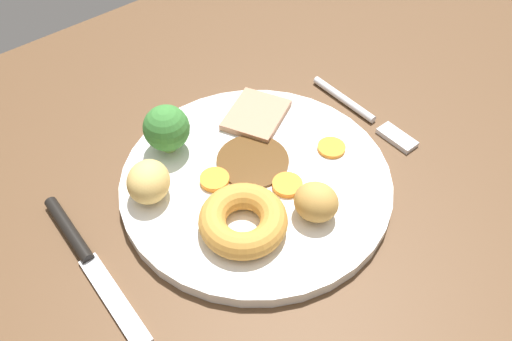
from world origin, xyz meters
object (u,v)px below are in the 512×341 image
(carrot_coin_back, at_px, (285,183))
(fork, at_px, (365,114))
(dinner_plate, at_px, (256,182))
(yorkshire_pudding, at_px, (243,220))
(broccoli_floret, at_px, (167,128))
(carrot_coin_front, at_px, (215,180))
(roast_potato_left, at_px, (316,202))
(meat_slice_main, at_px, (256,115))
(carrot_coin_side, at_px, (331,148))
(roast_potato_right, at_px, (148,182))
(knife, at_px, (84,254))

(carrot_coin_back, relative_size, fork, 0.20)
(dinner_plate, height_order, fork, dinner_plate)
(yorkshire_pudding, height_order, broccoli_floret, broccoli_floret)
(carrot_coin_back, bearing_deg, dinner_plate, -59.07)
(carrot_coin_front, distance_m, carrot_coin_back, 0.07)
(broccoli_floret, bearing_deg, yorkshire_pudding, 87.73)
(carrot_coin_back, bearing_deg, fork, -169.74)
(fork, bearing_deg, broccoli_floret, -112.95)
(roast_potato_left, bearing_deg, yorkshire_pudding, -25.53)
(meat_slice_main, relative_size, yorkshire_pudding, 0.86)
(meat_slice_main, relative_size, carrot_coin_back, 2.33)
(roast_potato_left, relative_size, carrot_coin_back, 1.40)
(dinner_plate, xyz_separation_m, carrot_coin_side, (-0.09, 0.02, 0.01))
(meat_slice_main, height_order, fork, meat_slice_main)
(yorkshire_pudding, height_order, carrot_coin_front, yorkshire_pudding)
(carrot_coin_front, xyz_separation_m, carrot_coin_side, (-0.12, 0.04, -0.00))
(carrot_coin_front, xyz_separation_m, fork, (-0.20, 0.02, -0.01))
(meat_slice_main, distance_m, roast_potato_left, 0.15)
(carrot_coin_back, bearing_deg, broccoli_floret, -62.57)
(carrot_coin_front, distance_m, carrot_coin_side, 0.13)
(carrot_coin_back, height_order, broccoli_floret, broccoli_floret)
(carrot_coin_front, bearing_deg, dinner_plate, 148.85)
(dinner_plate, height_order, roast_potato_right, roast_potato_right)
(roast_potato_left, xyz_separation_m, fork, (-0.15, -0.07, -0.03))
(yorkshire_pudding, height_order, knife, yorkshire_pudding)
(broccoli_floret, distance_m, knife, 0.15)
(roast_potato_right, bearing_deg, broccoli_floret, -139.63)
(yorkshire_pudding, xyz_separation_m, broccoli_floret, (-0.01, -0.13, 0.02))
(carrot_coin_front, distance_m, knife, 0.14)
(knife, bearing_deg, roast_potato_right, 100.61)
(yorkshire_pudding, height_order, fork, yorkshire_pudding)
(roast_potato_right, bearing_deg, knife, 8.76)
(meat_slice_main, xyz_separation_m, carrot_coin_side, (-0.03, 0.09, -0.00))
(roast_potato_left, distance_m, roast_potato_right, 0.16)
(dinner_plate, bearing_deg, knife, -11.34)
(carrot_coin_side, distance_m, fork, 0.08)
(fork, bearing_deg, carrot_coin_back, -79.59)
(dinner_plate, distance_m, carrot_coin_side, 0.09)
(dinner_plate, distance_m, carrot_coin_front, 0.04)
(meat_slice_main, relative_size, carrot_coin_side, 2.38)
(roast_potato_left, xyz_separation_m, broccoli_floret, (0.06, -0.16, 0.01))
(carrot_coin_front, relative_size, knife, 0.16)
(dinner_plate, distance_m, roast_potato_right, 0.11)
(carrot_coin_front, bearing_deg, fork, 174.02)
(yorkshire_pudding, distance_m, carrot_coin_front, 0.07)
(meat_slice_main, xyz_separation_m, yorkshire_pudding, (0.11, 0.11, 0.01))
(carrot_coin_back, height_order, knife, carrot_coin_back)
(knife, bearing_deg, carrot_coin_front, 86.30)
(roast_potato_right, xyz_separation_m, knife, (0.08, 0.01, -0.03))
(yorkshire_pudding, distance_m, carrot_coin_side, 0.14)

